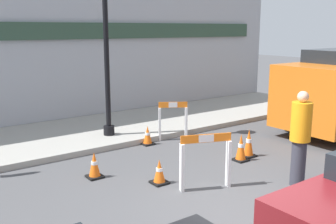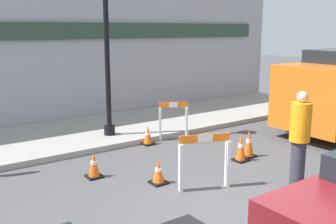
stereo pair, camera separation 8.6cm
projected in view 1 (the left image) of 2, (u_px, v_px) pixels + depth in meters
sidewalk_slab at (82, 133)px, 10.74m from camera, size 18.00×3.33×0.14m
storefront_facade at (53, 33)px, 11.55m from camera, size 18.00×0.22×5.50m
streetlamp_post at (105, 18)px, 9.69m from camera, size 0.44×0.44×4.61m
barricade_0 at (206, 159)px, 7.09m from camera, size 0.93×0.47×1.03m
barricade_1 at (173, 120)px, 10.22m from camera, size 0.71×0.51×1.02m
traffic_cone_0 at (241, 148)px, 8.66m from camera, size 0.30×0.30×0.61m
traffic_cone_1 at (159, 172)px, 7.40m from camera, size 0.30×0.30×0.47m
traffic_cone_2 at (148, 136)px, 9.89m from camera, size 0.30×0.30×0.48m
traffic_cone_3 at (94, 165)px, 7.68m from camera, size 0.30×0.30×0.52m
traffic_cone_4 at (249, 143)px, 8.95m from camera, size 0.30×0.30×0.65m
person_worker at (300, 136)px, 7.18m from camera, size 0.47×0.47×1.78m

